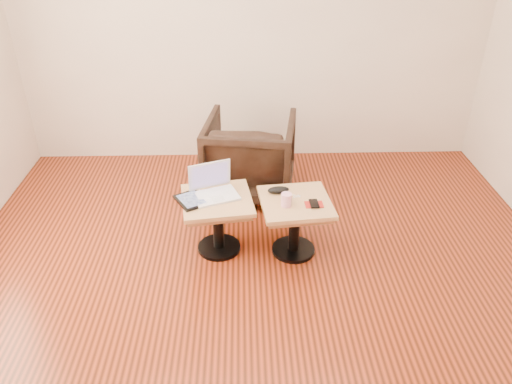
{
  "coord_description": "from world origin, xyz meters",
  "views": [
    {
      "loc": [
        -0.11,
        -2.53,
        2.37
      ],
      "look_at": [
        -0.02,
        0.6,
        0.51
      ],
      "focal_mm": 35.0,
      "sensor_mm": 36.0,
      "label": 1
    }
  ],
  "objects_px": {
    "side_table_right": "(295,214)",
    "striped_cup": "(286,200)",
    "side_table_left": "(218,212)",
    "laptop": "(213,189)",
    "armchair": "(250,156)"
  },
  "relations": [
    {
      "from": "striped_cup",
      "to": "armchair",
      "type": "xyz_separation_m",
      "value": [
        -0.24,
        1.0,
        -0.15
      ]
    },
    {
      "from": "side_table_right",
      "to": "striped_cup",
      "type": "distance_m",
      "value": 0.19
    },
    {
      "from": "side_table_left",
      "to": "side_table_right",
      "type": "distance_m",
      "value": 0.58
    },
    {
      "from": "side_table_right",
      "to": "armchair",
      "type": "distance_m",
      "value": 0.99
    },
    {
      "from": "striped_cup",
      "to": "side_table_right",
      "type": "bearing_deg",
      "value": 41.74
    },
    {
      "from": "side_table_right",
      "to": "striped_cup",
      "type": "relative_size",
      "value": 5.68
    },
    {
      "from": "side_table_left",
      "to": "striped_cup",
      "type": "bearing_deg",
      "value": -20.72
    },
    {
      "from": "striped_cup",
      "to": "armchair",
      "type": "relative_size",
      "value": 0.12
    },
    {
      "from": "side_table_left",
      "to": "laptop",
      "type": "distance_m",
      "value": 0.17
    },
    {
      "from": "laptop",
      "to": "armchair",
      "type": "distance_m",
      "value": 0.89
    },
    {
      "from": "side_table_right",
      "to": "striped_cup",
      "type": "bearing_deg",
      "value": -144.41
    },
    {
      "from": "side_table_right",
      "to": "armchair",
      "type": "relative_size",
      "value": 0.71
    },
    {
      "from": "side_table_left",
      "to": "striped_cup",
      "type": "height_order",
      "value": "striped_cup"
    },
    {
      "from": "side_table_left",
      "to": "side_table_right",
      "type": "relative_size",
      "value": 1.03
    },
    {
      "from": "striped_cup",
      "to": "laptop",
      "type": "bearing_deg",
      "value": 162.19
    }
  ]
}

